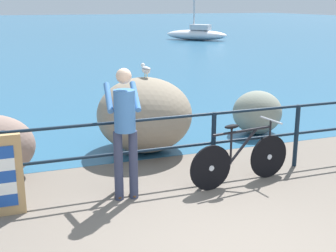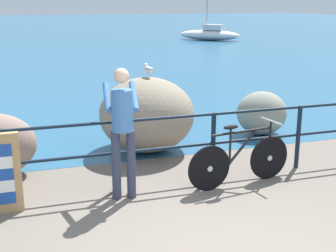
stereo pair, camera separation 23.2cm
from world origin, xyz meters
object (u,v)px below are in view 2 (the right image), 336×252
at_px(seagull, 148,69).
at_px(sailboat, 209,34).
at_px(bicycle, 240,159).
at_px(person_at_railing, 123,127).
at_px(breakwater_boulder_main, 147,114).
at_px(breakwater_boulder_right, 262,113).

xyz_separation_m(seagull, sailboat, (10.58, 21.95, -1.03)).
relative_size(bicycle, person_at_railing, 0.95).
bearing_deg(sailboat, person_at_railing, 108.62).
xyz_separation_m(person_at_railing, sailboat, (11.48, 23.90, -0.57)).
relative_size(person_at_railing, seagull, 5.21).
distance_m(person_at_railing, breakwater_boulder_main, 2.11).
xyz_separation_m(person_at_railing, breakwater_boulder_main, (0.86, 1.90, -0.33)).
distance_m(breakwater_boulder_main, breakwater_boulder_right, 2.48).
xyz_separation_m(bicycle, seagull, (-0.80, 2.02, 1.07)).
bearing_deg(seagull, breakwater_boulder_right, -92.79).
height_order(breakwater_boulder_main, breakwater_boulder_right, breakwater_boulder_main).
bearing_deg(breakwater_boulder_right, sailboat, 69.39).
relative_size(bicycle, seagull, 4.94).
relative_size(breakwater_boulder_right, sailboat, 0.20).
height_order(bicycle, sailboat, sailboat).
relative_size(breakwater_boulder_main, sailboat, 0.35).
bearing_deg(breakwater_boulder_main, person_at_railing, -114.29).
bearing_deg(breakwater_boulder_main, sailboat, 64.21).
distance_m(breakwater_boulder_right, seagull, 2.62).
height_order(breakwater_boulder_main, seagull, seagull).
xyz_separation_m(breakwater_boulder_main, breakwater_boulder_right, (2.45, 0.27, -0.22)).
xyz_separation_m(bicycle, sailboat, (9.77, 23.97, 0.03)).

